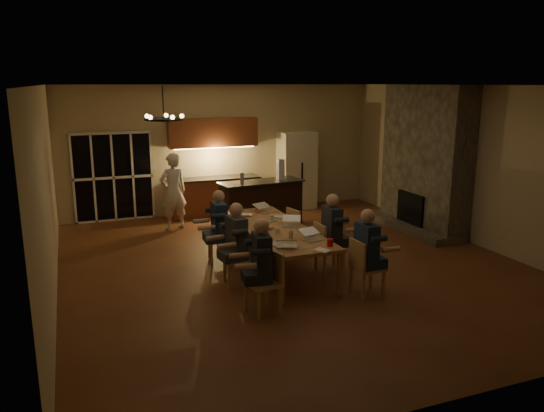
{
  "coord_description": "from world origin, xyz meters",
  "views": [
    {
      "loc": [
        -3.66,
        -8.42,
        3.24
      ],
      "look_at": [
        -0.28,
        0.3,
        1.06
      ],
      "focal_mm": 35.0,
      "sensor_mm": 36.0,
      "label": 1
    }
  ],
  "objects_px": {
    "bar_island": "(261,205)",
    "redcup_far": "(258,206)",
    "laptop_d": "(291,220)",
    "mug_front": "(277,231)",
    "laptop_a": "(287,240)",
    "can_silver": "(291,235)",
    "chair_right_near": "(368,267)",
    "mug_back": "(241,217)",
    "dining_table": "(275,248)",
    "redcup_mid": "(243,220)",
    "standing_person": "(173,191)",
    "plate_left": "(276,244)",
    "laptop_e": "(243,210)",
    "mug_mid": "(272,217)",
    "laptop_b": "(313,233)",
    "plate_far": "(281,217)",
    "bar_blender": "(280,170)",
    "chair_left_mid": "(238,259)",
    "person_left_far": "(219,228)",
    "person_left_near": "(262,265)",
    "plate_near": "(310,233)",
    "refrigerator": "(297,170)",
    "person_right_mid": "(332,233)",
    "person_left_mid": "(237,245)",
    "chair_left_far": "(220,239)",
    "chair_right_far": "(302,230)",
    "chandelier": "(164,119)",
    "person_right_near": "(366,253)",
    "chair_right_mid": "(330,248)",
    "laptop_c": "(263,223)",
    "can_cola": "(242,208)",
    "laptop_f": "(265,207)",
    "chair_left_near": "(263,283)"
  },
  "relations": [
    {
      "from": "person_left_near",
      "to": "person_left_far",
      "type": "relative_size",
      "value": 1.0
    },
    {
      "from": "person_left_far",
      "to": "chair_left_mid",
      "type": "bearing_deg",
      "value": 2.65
    },
    {
      "from": "chair_right_near",
      "to": "mug_back",
      "type": "xyz_separation_m",
      "value": [
        -1.3,
        2.37,
        0.36
      ]
    },
    {
      "from": "person_left_mid",
      "to": "laptop_a",
      "type": "relative_size",
      "value": 4.31
    },
    {
      "from": "person_right_mid",
      "to": "person_left_mid",
      "type": "bearing_deg",
      "value": 94.6
    },
    {
      "from": "laptop_a",
      "to": "plate_left",
      "type": "xyz_separation_m",
      "value": [
        -0.11,
        0.14,
        -0.1
      ]
    },
    {
      "from": "dining_table",
      "to": "redcup_mid",
      "type": "distance_m",
      "value": 0.78
    },
    {
      "from": "chair_left_near",
      "to": "plate_near",
      "type": "distance_m",
      "value": 1.69
    },
    {
      "from": "mug_mid",
      "to": "redcup_mid",
      "type": "bearing_deg",
      "value": -175.1
    },
    {
      "from": "laptop_c",
      "to": "plate_far",
      "type": "relative_size",
      "value": 1.25
    },
    {
      "from": "standing_person",
      "to": "dining_table",
      "type": "bearing_deg",
      "value": 95.2
    },
    {
      "from": "laptop_e",
      "to": "mug_mid",
      "type": "distance_m",
      "value": 0.67
    },
    {
      "from": "standing_person",
      "to": "plate_far",
      "type": "bearing_deg",
      "value": 106.28
    },
    {
      "from": "mug_front",
      "to": "can_cola",
      "type": "relative_size",
      "value": 0.83
    },
    {
      "from": "person_right_mid",
      "to": "redcup_far",
      "type": "height_order",
      "value": "person_right_mid"
    },
    {
      "from": "chair_left_far",
      "to": "plate_far",
      "type": "bearing_deg",
      "value": 97.86
    },
    {
      "from": "redcup_far",
      "to": "plate_far",
      "type": "relative_size",
      "value": 0.47
    },
    {
      "from": "chandelier",
      "to": "mug_front",
      "type": "xyz_separation_m",
      "value": [
        1.93,
        0.61,
        -1.95
      ]
    },
    {
      "from": "laptop_d",
      "to": "mug_front",
      "type": "xyz_separation_m",
      "value": [
        -0.4,
        -0.35,
        -0.06
      ]
    },
    {
      "from": "bar_island",
      "to": "redcup_far",
      "type": "distance_m",
      "value": 1.35
    },
    {
      "from": "person_right_near",
      "to": "standing_person",
      "type": "height_order",
      "value": "standing_person"
    },
    {
      "from": "dining_table",
      "to": "mug_mid",
      "type": "xyz_separation_m",
      "value": [
        0.15,
        0.52,
        0.43
      ]
    },
    {
      "from": "dining_table",
      "to": "person_left_far",
      "type": "distance_m",
      "value": 1.08
    },
    {
      "from": "standing_person",
      "to": "plate_left",
      "type": "distance_m",
      "value": 4.31
    },
    {
      "from": "dining_table",
      "to": "chair_right_far",
      "type": "distance_m",
      "value": 1.06
    },
    {
      "from": "refrigerator",
      "to": "dining_table",
      "type": "distance_m",
      "value": 4.81
    },
    {
      "from": "refrigerator",
      "to": "person_right_mid",
      "type": "bearing_deg",
      "value": -106.48
    },
    {
      "from": "plate_near",
      "to": "laptop_e",
      "type": "bearing_deg",
      "value": 111.51
    },
    {
      "from": "chair_right_far",
      "to": "plate_far",
      "type": "xyz_separation_m",
      "value": [
        -0.44,
        0.0,
        0.31
      ]
    },
    {
      "from": "refrigerator",
      "to": "chandelier",
      "type": "relative_size",
      "value": 3.77
    },
    {
      "from": "person_left_mid",
      "to": "person_right_mid",
      "type": "bearing_deg",
      "value": 85.65
    },
    {
      "from": "dining_table",
      "to": "chair_right_mid",
      "type": "xyz_separation_m",
      "value": [
        0.82,
        -0.52,
        0.07
      ]
    },
    {
      "from": "redcup_mid",
      "to": "bar_island",
      "type": "bearing_deg",
      "value": 62.27
    },
    {
      "from": "person_left_near",
      "to": "laptop_b",
      "type": "xyz_separation_m",
      "value": [
        1.13,
        0.68,
        0.17
      ]
    },
    {
      "from": "laptop_a",
      "to": "can_silver",
      "type": "xyz_separation_m",
      "value": [
        0.23,
        0.37,
        -0.05
      ]
    },
    {
      "from": "mug_front",
      "to": "mug_back",
      "type": "height_order",
      "value": "same"
    },
    {
      "from": "refrigerator",
      "to": "can_cola",
      "type": "bearing_deg",
      "value": -131.1
    },
    {
      "from": "dining_table",
      "to": "can_cola",
      "type": "relative_size",
      "value": 25.95
    },
    {
      "from": "laptop_a",
      "to": "chair_left_mid",
      "type": "bearing_deg",
      "value": -18.67
    },
    {
      "from": "dining_table",
      "to": "laptop_b",
      "type": "bearing_deg",
      "value": -72.21
    },
    {
      "from": "person_left_mid",
      "to": "laptop_f",
      "type": "relative_size",
      "value": 4.31
    },
    {
      "from": "chair_left_far",
      "to": "person_left_near",
      "type": "bearing_deg",
      "value": 7.57
    },
    {
      "from": "bar_blender",
      "to": "chair_left_mid",
      "type": "bearing_deg",
      "value": -127.49
    },
    {
      "from": "redcup_mid",
      "to": "plate_near",
      "type": "height_order",
      "value": "redcup_mid"
    },
    {
      "from": "plate_far",
      "to": "bar_blender",
      "type": "bearing_deg",
      "value": 68.25
    },
    {
      "from": "chair_right_far",
      "to": "plate_left",
      "type": "bearing_deg",
      "value": 133.71
    },
    {
      "from": "person_left_near",
      "to": "can_silver",
      "type": "height_order",
      "value": "person_left_near"
    },
    {
      "from": "mug_back",
      "to": "redcup_far",
      "type": "distance_m",
      "value": 0.9
    },
    {
      "from": "chair_left_mid",
      "to": "person_left_mid",
      "type": "bearing_deg",
      "value": -85.79
    },
    {
      "from": "can_silver",
      "to": "mug_back",
      "type": "bearing_deg",
      "value": 104.9
    }
  ]
}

